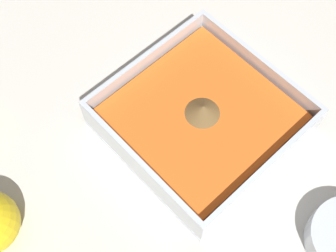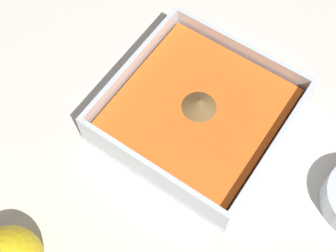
% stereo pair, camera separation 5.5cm
% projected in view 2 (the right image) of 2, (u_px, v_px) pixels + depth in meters
% --- Properties ---
extents(ground_plane, '(4.00, 4.00, 0.00)m').
position_uv_depth(ground_plane, '(223.00, 130.00, 0.58)').
color(ground_plane, beige).
extents(square_dish, '(0.20, 0.20, 0.05)m').
position_uv_depth(square_dish, '(198.00, 113.00, 0.57)').
color(square_dish, silver).
rests_on(square_dish, ground_plane).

